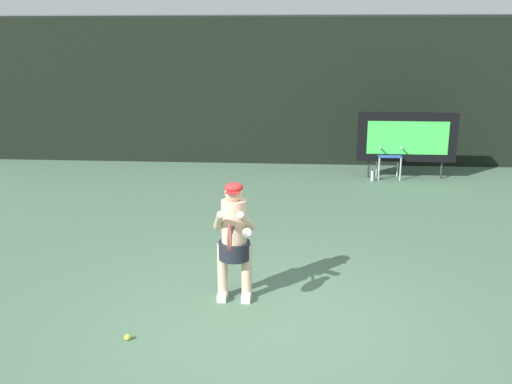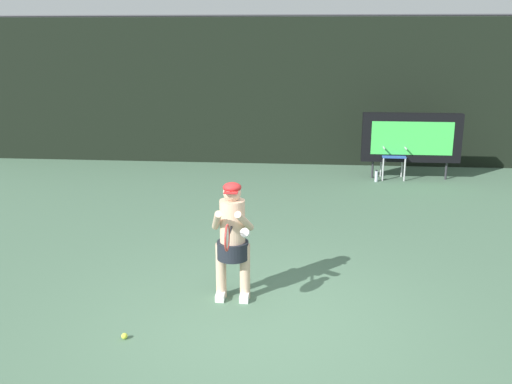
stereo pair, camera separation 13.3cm
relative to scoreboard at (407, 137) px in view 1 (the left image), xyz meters
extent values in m
cube|color=#4B6C53|center=(-2.76, -7.14, -0.96)|extent=(18.00, 22.00, 0.02)
cube|color=black|center=(-2.76, 1.36, 0.85)|extent=(18.00, 0.12, 3.60)
cylinder|color=#38383D|center=(-2.76, 1.36, 2.68)|extent=(18.00, 0.05, 0.05)
cube|color=black|center=(0.00, 0.00, 0.00)|extent=(2.20, 0.20, 1.10)
cube|color=#44D053|center=(0.00, -0.10, 0.00)|extent=(1.80, 0.01, 0.75)
cylinder|color=#2D2D33|center=(-0.83, 0.00, -0.75)|extent=(0.05, 0.05, 0.40)
cylinder|color=#2D2D33|center=(0.82, 0.00, -0.75)|extent=(0.05, 0.05, 0.40)
cylinder|color=#B7B7BC|center=(-0.62, -0.25, -0.69)|extent=(0.04, 0.04, 0.52)
cylinder|color=#B7B7BC|center=(-0.14, -0.25, -0.69)|extent=(0.04, 0.04, 0.52)
cylinder|color=#B7B7BC|center=(-0.62, 0.15, -0.69)|extent=(0.04, 0.04, 0.52)
cylinder|color=#B7B7BC|center=(-0.14, 0.15, -0.69)|extent=(0.04, 0.04, 0.52)
cube|color=#2C4DA1|center=(-0.38, -0.05, -0.41)|extent=(0.52, 0.44, 0.03)
cylinder|color=#B7B7BC|center=(-0.62, 0.15, -0.15)|extent=(0.04, 0.04, 0.56)
cylinder|color=#B7B7BC|center=(-0.14, 0.15, -0.15)|extent=(0.04, 0.04, 0.56)
cube|color=#2C4DA1|center=(-0.38, 0.15, -0.04)|extent=(0.48, 0.02, 0.34)
cylinder|color=#B7B7BC|center=(-0.62, -0.05, -0.21)|extent=(0.04, 0.44, 0.04)
cylinder|color=#B7B7BC|center=(-0.14, -0.05, -0.21)|extent=(0.04, 0.44, 0.04)
cylinder|color=silver|center=(-0.77, -0.35, -0.83)|extent=(0.07, 0.07, 0.24)
cylinder|color=black|center=(-0.77, -0.35, -0.69)|extent=(0.03, 0.03, 0.03)
cube|color=white|center=(-3.36, -6.54, -0.90)|extent=(0.11, 0.26, 0.09)
cube|color=white|center=(-3.06, -6.54, -0.90)|extent=(0.11, 0.26, 0.09)
cylinder|color=#DBB293|center=(-3.36, -6.49, -0.59)|extent=(0.13, 0.13, 0.71)
cylinder|color=#DBB293|center=(-3.06, -6.49, -0.59)|extent=(0.13, 0.13, 0.71)
cylinder|color=black|center=(-3.21, -6.49, -0.31)|extent=(0.39, 0.39, 0.22)
cylinder|color=#DBB293|center=(-3.21, -6.49, 0.04)|extent=(0.31, 0.31, 0.56)
sphere|color=#DBB293|center=(-3.21, -6.49, 0.42)|extent=(0.22, 0.22, 0.22)
ellipsoid|color=#B22323|center=(-3.21, -6.49, 0.48)|extent=(0.22, 0.22, 0.12)
cube|color=#B22323|center=(-3.21, -6.59, 0.45)|extent=(0.17, 0.12, 0.02)
cylinder|color=#DBB293|center=(-3.37, -6.66, 0.12)|extent=(0.20, 0.48, 0.36)
cylinder|color=#DBB293|center=(-3.04, -6.66, 0.12)|extent=(0.20, 0.48, 0.36)
cylinder|color=white|center=(-3.02, -6.78, 0.01)|extent=(0.13, 0.13, 0.12)
cylinder|color=black|center=(-3.20, -6.72, 0.03)|extent=(0.03, 0.28, 0.03)
torus|color=red|center=(-3.20, -7.02, 0.03)|extent=(0.02, 0.31, 0.31)
ellipsoid|color=silver|center=(-3.20, -7.02, 0.03)|extent=(0.01, 0.26, 0.26)
sphere|color=#CCDB3D|center=(-4.25, -7.63, -0.91)|extent=(0.07, 0.07, 0.07)
camera|label=1|loc=(-2.45, -13.10, 2.25)|focal=40.50mm
camera|label=2|loc=(-2.32, -13.09, 2.25)|focal=40.50mm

